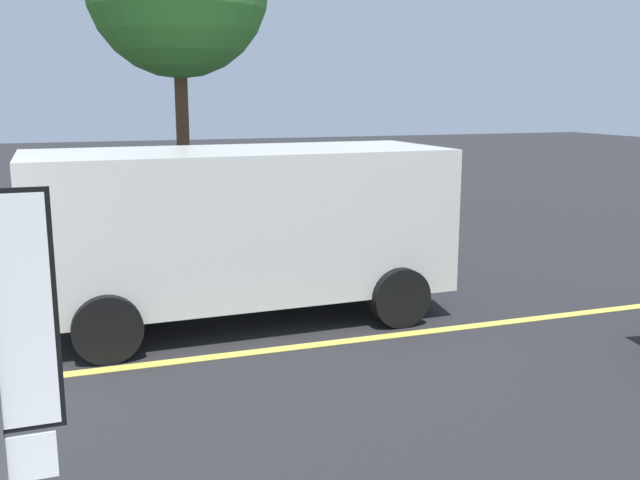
% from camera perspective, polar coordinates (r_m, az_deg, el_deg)
% --- Properties ---
extents(lane_marking_centre, '(28.00, 0.16, 0.01)m').
position_cam_1_polar(lane_marking_centre, '(8.09, -11.87, -9.50)').
color(lane_marking_centre, '#E0D14C').
extents(white_van, '(5.24, 2.36, 2.20)m').
position_cam_1_polar(white_van, '(9.19, -6.17, 1.37)').
color(white_van, silver).
rests_on(white_van, ground_plane).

